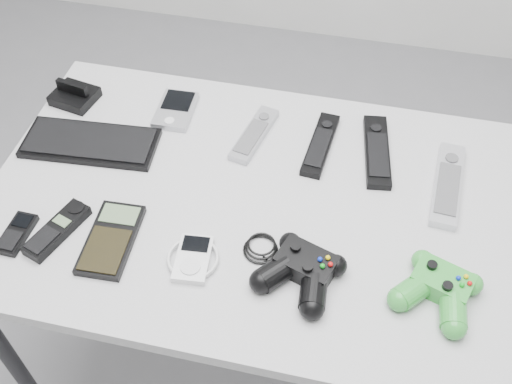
% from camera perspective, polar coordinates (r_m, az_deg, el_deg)
% --- Properties ---
extents(desk, '(1.07, 0.69, 0.72)m').
position_cam_1_polar(desk, '(1.25, -0.25, -2.59)').
color(desk, '#A4A4A6').
rests_on(desk, floor).
extents(pda_keyboard, '(0.30, 0.14, 0.02)m').
position_cam_1_polar(pda_keyboard, '(1.35, -15.50, 4.58)').
color(pda_keyboard, black).
rests_on(pda_keyboard, desk).
extents(dock_bracket, '(0.11, 0.10, 0.05)m').
position_cam_1_polar(dock_bracket, '(1.46, -16.99, 9.11)').
color(dock_bracket, black).
rests_on(dock_bracket, desk).
extents(pda, '(0.08, 0.13, 0.02)m').
position_cam_1_polar(pda, '(1.39, -7.68, 7.79)').
color(pda, '#A1A2A8').
rests_on(pda, desk).
extents(remote_silver_a, '(0.08, 0.18, 0.02)m').
position_cam_1_polar(remote_silver_a, '(1.32, -0.17, 5.55)').
color(remote_silver_a, '#A1A2A8').
rests_on(remote_silver_a, desk).
extents(remote_black_a, '(0.06, 0.19, 0.02)m').
position_cam_1_polar(remote_black_a, '(1.30, 6.17, 4.56)').
color(remote_black_a, black).
rests_on(remote_black_a, desk).
extents(remote_black_b, '(0.08, 0.21, 0.02)m').
position_cam_1_polar(remote_black_b, '(1.30, 11.45, 3.88)').
color(remote_black_b, black).
rests_on(remote_black_b, desk).
extents(remote_silver_b, '(0.07, 0.23, 0.02)m').
position_cam_1_polar(remote_silver_b, '(1.27, 17.80, 0.73)').
color(remote_silver_b, '#BBBCC2').
rests_on(remote_silver_b, desk).
extents(mobile_phone, '(0.05, 0.10, 0.02)m').
position_cam_1_polar(mobile_phone, '(1.22, -21.86, -3.68)').
color(mobile_phone, black).
rests_on(mobile_phone, desk).
extents(cordless_handset, '(0.09, 0.15, 0.02)m').
position_cam_1_polar(cordless_handset, '(1.20, -18.42, -3.44)').
color(cordless_handset, black).
rests_on(cordless_handset, desk).
extents(calculator, '(0.09, 0.17, 0.02)m').
position_cam_1_polar(calculator, '(1.16, -13.65, -4.37)').
color(calculator, black).
rests_on(calculator, desk).
extents(mp3_player, '(0.11, 0.11, 0.02)m').
position_cam_1_polar(mp3_player, '(1.11, -6.02, -6.30)').
color(mp3_player, silver).
rests_on(mp3_player, desk).
extents(controller_black, '(0.28, 0.22, 0.05)m').
position_cam_1_polar(controller_black, '(1.07, 4.41, -7.32)').
color(controller_black, black).
rests_on(controller_black, desk).
extents(controller_green, '(0.18, 0.19, 0.05)m').
position_cam_1_polar(controller_green, '(1.10, 17.03, -8.68)').
color(controller_green, '#288524').
rests_on(controller_green, desk).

